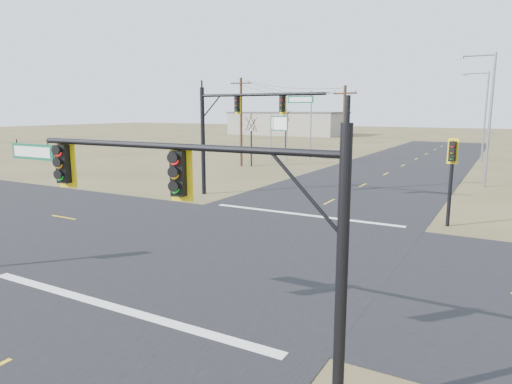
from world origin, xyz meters
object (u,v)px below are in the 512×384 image
(mast_arm_far, at_px, (235,119))
(streetlight_c, at_px, (312,122))
(highway_sign, at_px, (279,129))
(bare_tree_b, at_px, (286,114))
(bare_tree_a, at_px, (251,122))
(utility_pole_near, at_px, (344,136))
(streetlight_b, at_px, (483,111))
(utility_pole_far, at_px, (241,121))
(pedestal_signal_ne, at_px, (452,163))
(mast_arm_near, at_px, (175,190))
(streetlight_a, at_px, (487,113))

(mast_arm_far, relative_size, streetlight_c, 1.13)
(highway_sign, relative_size, streetlight_c, 0.64)
(streetlight_c, bearing_deg, bare_tree_b, 121.17)
(streetlight_c, relative_size, bare_tree_a, 1.38)
(utility_pole_near, bearing_deg, streetlight_b, 74.44)
(streetlight_c, bearing_deg, utility_pole_far, -129.09)
(mast_arm_far, bearing_deg, utility_pole_near, 62.57)
(pedestal_signal_ne, bearing_deg, utility_pole_far, 153.94)
(utility_pole_near, bearing_deg, utility_pole_far, 146.85)
(utility_pole_near, height_order, highway_sign, utility_pole_near)
(pedestal_signal_ne, height_order, utility_pole_near, utility_pole_near)
(mast_arm_near, height_order, bare_tree_a, bare_tree_a)
(utility_pole_near, xyz_separation_m, streetlight_a, (9.39, 7.50, 1.77))
(highway_sign, distance_m, streetlight_a, 25.68)
(utility_pole_far, distance_m, bare_tree_b, 18.46)
(pedestal_signal_ne, distance_m, streetlight_b, 36.71)
(bare_tree_b, bearing_deg, mast_arm_far, -70.05)
(mast_arm_near, distance_m, streetlight_a, 33.57)
(mast_arm_far, height_order, bare_tree_a, mast_arm_far)
(mast_arm_far, distance_m, pedestal_signal_ne, 14.75)
(mast_arm_far, distance_m, utility_pole_far, 18.67)
(highway_sign, bearing_deg, mast_arm_near, -50.65)
(mast_arm_far, height_order, pedestal_signal_ne, mast_arm_far)
(pedestal_signal_ne, height_order, highway_sign, highway_sign)
(utility_pole_near, height_order, streetlight_b, streetlight_b)
(streetlight_b, bearing_deg, mast_arm_far, -114.39)
(bare_tree_b, bearing_deg, streetlight_b, 1.35)
(utility_pole_near, bearing_deg, mast_arm_far, -132.86)
(mast_arm_far, height_order, streetlight_c, streetlight_c)
(mast_arm_far, xyz_separation_m, bare_tree_b, (-12.48, 34.36, 0.00))
(mast_arm_far, xyz_separation_m, bare_tree_a, (-8.21, 16.61, -0.71))
(highway_sign, height_order, bare_tree_b, bare_tree_b)
(utility_pole_far, relative_size, highway_sign, 1.77)
(pedestal_signal_ne, distance_m, utility_pole_far, 29.75)
(utility_pole_far, xyz_separation_m, streetlight_b, (23.11, 18.79, 1.03))
(bare_tree_a, bearing_deg, mast_arm_far, -63.70)
(pedestal_signal_ne, height_order, utility_pole_far, utility_pole_far)
(mast_arm_near, relative_size, utility_pole_near, 1.28)
(mast_arm_near, xyz_separation_m, bare_tree_a, (-18.55, 35.97, 0.53))
(utility_pole_near, bearing_deg, streetlight_a, 38.62)
(bare_tree_a, bearing_deg, highway_sign, 91.07)
(pedestal_signal_ne, bearing_deg, mast_arm_far, -175.59)
(highway_sign, bearing_deg, utility_pole_far, -81.07)
(pedestal_signal_ne, bearing_deg, streetlight_b, 101.83)
(streetlight_a, distance_m, bare_tree_a, 23.65)
(mast_arm_near, xyz_separation_m, streetlight_a, (4.91, 33.17, 1.63))
(streetlight_b, bearing_deg, streetlight_a, -89.00)
(pedestal_signal_ne, height_order, streetlight_a, streetlight_a)
(bare_tree_a, bearing_deg, streetlight_b, 39.80)
(highway_sign, xyz_separation_m, bare_tree_a, (0.13, -7.15, 0.98))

